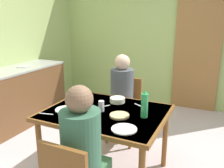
{
  "coord_description": "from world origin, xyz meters",
  "views": [
    {
      "loc": [
        1.28,
        -2.23,
        1.67
      ],
      "look_at": [
        0.23,
        -0.04,
        0.99
      ],
      "focal_mm": 38.41,
      "sensor_mm": 36.0,
      "label": 1
    }
  ],
  "objects_px": {
    "chair_far_diner": "(125,105)",
    "serving_bowl_center": "(117,100)",
    "person_near_diner": "(82,142)",
    "dining_table": "(106,118)",
    "person_far_diner": "(122,88)",
    "kitchen_counter": "(13,98)",
    "water_bottle_green_near": "(145,105)"
  },
  "relations": [
    {
      "from": "dining_table",
      "to": "person_far_diner",
      "type": "distance_m",
      "value": 0.72
    },
    {
      "from": "dining_table",
      "to": "water_bottle_green_near",
      "type": "distance_m",
      "value": 0.45
    },
    {
      "from": "dining_table",
      "to": "serving_bowl_center",
      "type": "xyz_separation_m",
      "value": [
        0.0,
        0.29,
        0.1
      ]
    },
    {
      "from": "kitchen_counter",
      "to": "dining_table",
      "type": "xyz_separation_m",
      "value": [
        1.88,
        -0.49,
        0.22
      ]
    },
    {
      "from": "person_near_diner",
      "to": "serving_bowl_center",
      "type": "distance_m",
      "value": 1.0
    },
    {
      "from": "chair_far_diner",
      "to": "serving_bowl_center",
      "type": "xyz_separation_m",
      "value": [
        0.13,
        -0.55,
        0.27
      ]
    },
    {
      "from": "water_bottle_green_near",
      "to": "serving_bowl_center",
      "type": "bearing_deg",
      "value": 146.38
    },
    {
      "from": "person_near_diner",
      "to": "person_far_diner",
      "type": "distance_m",
      "value": 1.43
    },
    {
      "from": "person_near_diner",
      "to": "person_far_diner",
      "type": "height_order",
      "value": "same"
    },
    {
      "from": "dining_table",
      "to": "person_near_diner",
      "type": "height_order",
      "value": "person_near_diner"
    },
    {
      "from": "kitchen_counter",
      "to": "person_near_diner",
      "type": "xyz_separation_m",
      "value": [
        2.04,
        -1.19,
        0.33
      ]
    },
    {
      "from": "chair_far_diner",
      "to": "person_near_diner",
      "type": "bearing_deg",
      "value": 100.42
    },
    {
      "from": "dining_table",
      "to": "serving_bowl_center",
      "type": "bearing_deg",
      "value": 89.64
    },
    {
      "from": "person_near_diner",
      "to": "person_far_diner",
      "type": "bearing_deg",
      "value": 101.41
    },
    {
      "from": "person_near_diner",
      "to": "serving_bowl_center",
      "type": "bearing_deg",
      "value": 98.97
    },
    {
      "from": "kitchen_counter",
      "to": "person_far_diner",
      "type": "relative_size",
      "value": 2.49
    },
    {
      "from": "person_far_diner",
      "to": "person_near_diner",
      "type": "bearing_deg",
      "value": 101.41
    },
    {
      "from": "dining_table",
      "to": "water_bottle_green_near",
      "type": "xyz_separation_m",
      "value": [
        0.4,
        0.02,
        0.2
      ]
    },
    {
      "from": "person_far_diner",
      "to": "water_bottle_green_near",
      "type": "height_order",
      "value": "person_far_diner"
    },
    {
      "from": "dining_table",
      "to": "person_near_diner",
      "type": "distance_m",
      "value": 0.73
    },
    {
      "from": "chair_far_diner",
      "to": "dining_table",
      "type": "bearing_deg",
      "value": 98.49
    },
    {
      "from": "chair_far_diner",
      "to": "person_far_diner",
      "type": "relative_size",
      "value": 1.13
    },
    {
      "from": "kitchen_counter",
      "to": "serving_bowl_center",
      "type": "distance_m",
      "value": 1.92
    },
    {
      "from": "chair_far_diner",
      "to": "kitchen_counter",
      "type": "bearing_deg",
      "value": 11.28
    },
    {
      "from": "person_near_diner",
      "to": "serving_bowl_center",
      "type": "height_order",
      "value": "person_near_diner"
    },
    {
      "from": "kitchen_counter",
      "to": "chair_far_diner",
      "type": "distance_m",
      "value": 1.79
    },
    {
      "from": "kitchen_counter",
      "to": "person_far_diner",
      "type": "bearing_deg",
      "value": 6.95
    },
    {
      "from": "dining_table",
      "to": "serving_bowl_center",
      "type": "relative_size",
      "value": 7.14
    },
    {
      "from": "kitchen_counter",
      "to": "person_far_diner",
      "type": "distance_m",
      "value": 1.8
    },
    {
      "from": "person_near_diner",
      "to": "person_far_diner",
      "type": "relative_size",
      "value": 1.0
    },
    {
      "from": "chair_far_diner",
      "to": "serving_bowl_center",
      "type": "bearing_deg",
      "value": 103.0
    },
    {
      "from": "dining_table",
      "to": "chair_far_diner",
      "type": "relative_size",
      "value": 1.4
    }
  ]
}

